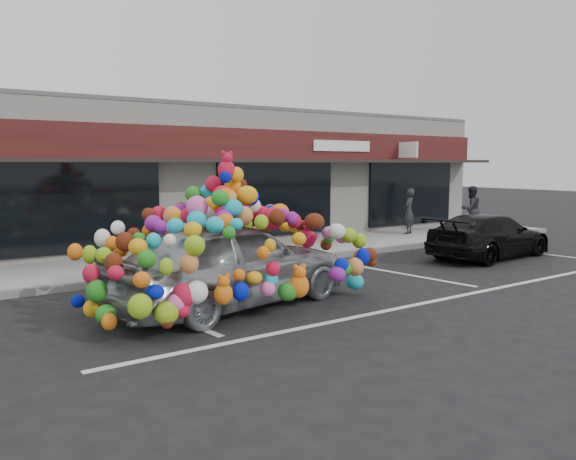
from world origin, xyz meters
TOP-DOWN VIEW (x-y plane):
  - ground at (0.00, 0.00)m, footprint 90.00×90.00m
  - shop_building at (0.00, 8.44)m, footprint 24.00×7.20m
  - sidewalk at (0.00, 4.00)m, footprint 26.00×3.00m
  - kerb at (0.00, 2.50)m, footprint 26.00×0.18m
  - parking_stripe_left at (-3.20, 0.20)m, footprint 0.73×4.37m
  - parking_stripe_mid at (2.80, 0.20)m, footprint 0.73×4.37m
  - parking_stripe_right at (8.20, 0.20)m, footprint 0.73×4.37m
  - lane_line at (2.00, -2.30)m, footprint 14.00×0.12m
  - toy_car at (-1.92, -0.48)m, footprint 3.37×5.30m
  - black_sedan at (6.46, 0.18)m, footprint 2.02×4.30m
  - pedestrian_a at (7.62, 4.28)m, footprint 0.68×0.60m
  - pedestrian_b at (9.88, 3.43)m, footprint 0.89×0.75m

SIDE VIEW (x-z plane):
  - ground at x=0.00m, z-range 0.00..0.00m
  - parking_stripe_left at x=-3.20m, z-range 0.00..0.01m
  - parking_stripe_mid at x=2.80m, z-range 0.00..0.01m
  - parking_stripe_right at x=8.20m, z-range 0.00..0.01m
  - lane_line at x=2.00m, z-range 0.00..0.01m
  - sidewalk at x=0.00m, z-range 0.00..0.15m
  - kerb at x=0.00m, z-range -0.01..0.15m
  - black_sedan at x=6.46m, z-range 0.00..1.21m
  - pedestrian_a at x=7.62m, z-range 0.15..1.72m
  - pedestrian_b at x=9.88m, z-range 0.15..1.78m
  - toy_car at x=-1.92m, z-range -0.47..2.43m
  - shop_building at x=0.00m, z-range 0.01..4.32m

